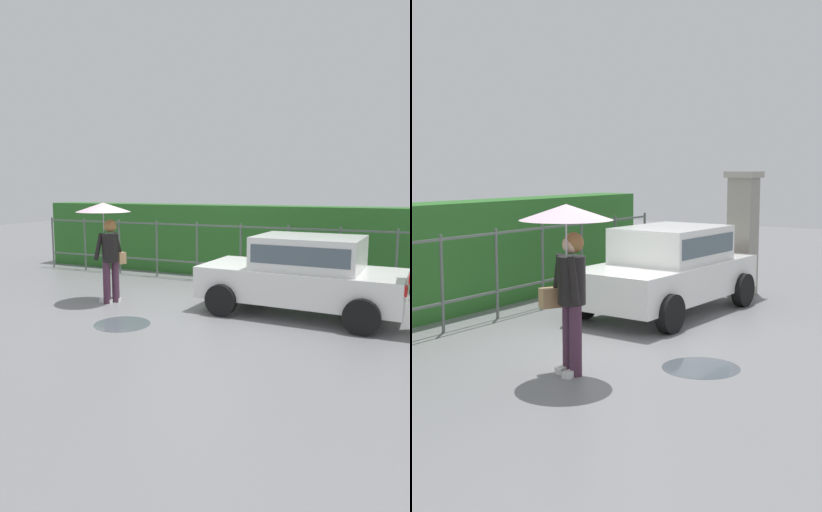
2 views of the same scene
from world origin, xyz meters
TOP-DOWN VIEW (x-y plane):
  - ground_plane at (0.00, 0.00)m, footprint 40.00×40.00m
  - car at (2.34, 0.37)m, footprint 3.81×2.00m
  - pedestrian at (-1.54, -0.41)m, footprint 1.10×1.10m
  - fence_section at (-0.27, 2.50)m, footprint 10.73×0.05m
  - hedge_row at (-0.27, 3.56)m, footprint 11.68×0.90m
  - puddle_near at (-0.39, -1.60)m, footprint 0.98×0.98m

SIDE VIEW (x-z plane):
  - ground_plane at x=0.00m, z-range 0.00..0.00m
  - puddle_near at x=-0.39m, z-range 0.00..0.00m
  - car at x=2.34m, z-range 0.06..1.54m
  - fence_section at x=-0.27m, z-range 0.08..1.58m
  - hedge_row at x=-0.27m, z-range 0.00..1.90m
  - pedestrian at x=-1.54m, z-range 0.54..2.60m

